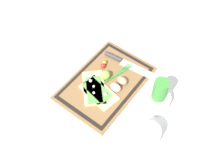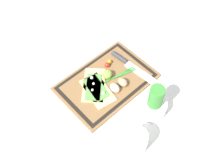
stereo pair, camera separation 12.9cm
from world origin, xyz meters
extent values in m
plane|color=silver|center=(0.00, 0.00, 0.00)|extent=(6.00, 6.00, 0.00)
cube|color=brown|center=(0.00, 0.00, 0.01)|extent=(0.47, 0.32, 0.01)
cube|color=black|center=(0.00, 0.00, 0.01)|extent=(0.44, 0.30, 0.00)
cube|color=brown|center=(0.00, 0.00, 0.01)|extent=(0.40, 0.27, 0.00)
cube|color=#DBBC7F|center=(0.06, -0.02, 0.02)|extent=(0.22, 0.22, 0.01)
cube|color=#568942|center=(0.07, -0.01, 0.02)|extent=(0.16, 0.16, 0.00)
sphere|color=silver|center=(0.05, -0.06, 0.03)|extent=(0.02, 0.02, 0.02)
sphere|color=silver|center=(0.09, 0.00, 0.03)|extent=(0.01, 0.01, 0.01)
cube|color=#DBBC7F|center=(0.07, 0.01, 0.02)|extent=(0.14, 0.21, 0.01)
cube|color=#568942|center=(0.07, 0.00, 0.02)|extent=(0.10, 0.16, 0.00)
sphere|color=silver|center=(0.06, 0.05, 0.03)|extent=(0.02, 0.02, 0.02)
sphere|color=silver|center=(0.06, -0.02, 0.03)|extent=(0.01, 0.01, 0.01)
cube|color=silver|center=(-0.16, 0.09, 0.02)|extent=(0.06, 0.21, 0.00)
cylinder|color=#38383D|center=(-0.15, -0.06, 0.03)|extent=(0.03, 0.10, 0.02)
ellipsoid|color=tan|center=(-0.04, 0.07, 0.03)|extent=(0.04, 0.06, 0.04)
ellipsoid|color=beige|center=(0.01, 0.07, 0.03)|extent=(0.04, 0.06, 0.04)
sphere|color=#7FB742|center=(-0.02, -0.02, 0.04)|extent=(0.05, 0.05, 0.05)
sphere|color=red|center=(-0.07, -0.07, 0.03)|extent=(0.03, 0.03, 0.03)
sphere|color=orange|center=(-0.09, -0.08, 0.03)|extent=(0.02, 0.02, 0.02)
cylinder|color=#388433|center=(-0.02, 0.01, 0.02)|extent=(0.28, 0.09, 0.01)
cylinder|color=#388433|center=(-0.02, 0.01, 0.02)|extent=(0.28, 0.08, 0.01)
cylinder|color=#388433|center=(-0.02, 0.01, 0.02)|extent=(0.29, 0.05, 0.01)
cylinder|color=white|center=(-0.05, 0.27, 0.04)|extent=(0.12, 0.12, 0.08)
cylinder|color=#388433|center=(-0.05, 0.27, 0.12)|extent=(0.07, 0.07, 0.15)
cylinder|color=silver|center=(0.13, 0.34, 0.05)|extent=(0.10, 0.10, 0.10)
cylinder|color=#D16023|center=(0.13, 0.34, 0.02)|extent=(0.08, 0.08, 0.04)
cylinder|color=silver|center=(0.13, 0.34, 0.11)|extent=(0.09, 0.09, 0.01)
camera|label=1|loc=(0.58, 0.47, 1.10)|focal=42.00mm
camera|label=2|loc=(0.49, 0.57, 1.10)|focal=42.00mm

